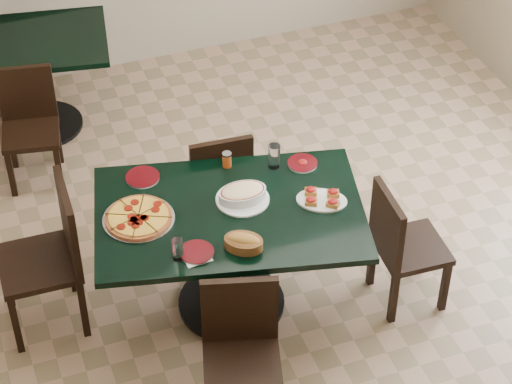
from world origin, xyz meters
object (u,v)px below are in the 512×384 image
object	(u,v)px
chair_near	(241,346)
lasagna_casserole	(242,194)
back_chair_near	(29,120)
bread_basket	(244,242)
main_table	(230,235)
pepperoni_pizza	(139,218)
back_table	(33,67)
chair_left	(52,250)
bruschetta_platter	(322,198)
chair_far	(219,180)
chair_right	(400,242)

from	to	relation	value
chair_near	lasagna_casserole	size ratio (longest dim) A/B	2.81
back_chair_near	bread_basket	size ratio (longest dim) A/B	3.16
main_table	back_chair_near	xyz separation A→B (m)	(-0.87, 1.68, -0.12)
chair_near	back_chair_near	xyz separation A→B (m)	(-0.68, 2.42, -0.03)
lasagna_casserole	pepperoni_pizza	bearing A→B (deg)	177.12
back_table	chair_left	size ratio (longest dim) A/B	1.25
chair_near	bread_basket	bearing A→B (deg)	84.52
back_table	bruschetta_platter	world-z (taller)	bruschetta_platter
chair_far	back_chair_near	distance (m)	1.46
bread_basket	chair_near	bearing A→B (deg)	-77.86
main_table	chair_left	distance (m)	1.01
lasagna_casserole	bruschetta_platter	world-z (taller)	lasagna_casserole
chair_right	back_chair_near	distance (m)	2.68
back_table	chair_near	bearing A→B (deg)	-69.69
chair_far	back_chair_near	world-z (taller)	chair_far
back_chair_near	bruschetta_platter	xyz separation A→B (m)	(1.39, -1.78, 0.32)
main_table	bruschetta_platter	world-z (taller)	bruschetta_platter
lasagna_casserole	chair_right	bearing A→B (deg)	-22.11
main_table	bruschetta_platter	bearing A→B (deg)	1.85
chair_right	pepperoni_pizza	world-z (taller)	chair_right
chair_right	bread_basket	size ratio (longest dim) A/B	3.25
chair_near	chair_left	world-z (taller)	chair_left
lasagna_casserole	back_table	bearing A→B (deg)	112.06
pepperoni_pizza	chair_near	bearing A→B (deg)	-69.94
back_chair_near	bruschetta_platter	distance (m)	2.28
back_table	chair_right	distance (m)	3.01
chair_right	bread_basket	xyz separation A→B (m)	(-0.97, -0.01, 0.33)
lasagna_casserole	bruschetta_platter	xyz separation A→B (m)	(0.42, -0.16, -0.02)
back_table	bread_basket	size ratio (longest dim) A/B	4.66
back_table	chair_near	distance (m)	2.99
chair_left	pepperoni_pizza	bearing A→B (deg)	73.82
back_chair_near	bread_basket	distance (m)	2.19
chair_near	chair_left	bearing A→B (deg)	144.35
pepperoni_pizza	bruschetta_platter	xyz separation A→B (m)	(1.01, -0.20, 0.01)
chair_right	bruschetta_platter	size ratio (longest dim) A/B	2.38
chair_left	bread_basket	xyz separation A→B (m)	(0.95, -0.56, 0.25)
chair_left	pepperoni_pizza	xyz separation A→B (m)	(0.48, -0.15, 0.23)
chair_left	chair_near	bearing A→B (deg)	39.91
pepperoni_pizza	lasagna_casserole	size ratio (longest dim) A/B	1.31
main_table	back_table	distance (m)	2.32
chair_far	pepperoni_pizza	world-z (taller)	chair_far
lasagna_casserole	bread_basket	xyz separation A→B (m)	(-0.12, -0.37, -0.01)
pepperoni_pizza	bruschetta_platter	world-z (taller)	bruschetta_platter
lasagna_casserole	chair_left	bearing A→B (deg)	170.73
back_table	chair_far	world-z (taller)	chair_far
chair_near	pepperoni_pizza	world-z (taller)	chair_near
back_table	back_chair_near	bearing A→B (deg)	-94.32
main_table	bread_basket	xyz separation A→B (m)	(-0.02, -0.31, 0.22)
chair_near	chair_far	bearing A→B (deg)	92.39
chair_far	back_table	bearing A→B (deg)	-57.72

